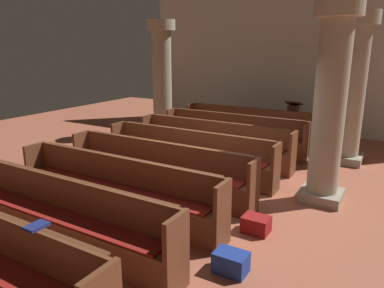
{
  "coord_description": "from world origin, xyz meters",
  "views": [
    {
      "loc": [
        3.13,
        -5.46,
        2.62
      ],
      "look_at": [
        -0.42,
        0.53,
        0.75
      ],
      "focal_mm": 34.11,
      "sensor_mm": 36.0,
      "label": 1
    }
  ],
  "objects_px": {
    "pew_row_6": "(58,213)",
    "pillar_aisle_rear": "(330,101)",
    "pew_row_1": "(233,132)",
    "pew_row_2": "(213,141)",
    "pillar_aisle_side": "(353,87)",
    "hymn_book": "(37,226)",
    "pew_row_3": "(188,152)",
    "kneeler_box_blue": "(231,262)",
    "pew_row_5": "(115,186)",
    "pew_row_0": "(249,124)",
    "lectern": "(292,122)",
    "pillar_far_side": "(162,77)",
    "kneeler_box_red": "(256,224)",
    "pew_row_4": "(157,167)"
  },
  "relations": [
    {
      "from": "pew_row_5",
      "to": "kneeler_box_blue",
      "type": "bearing_deg",
      "value": -11.47
    },
    {
      "from": "pew_row_0",
      "to": "kneeler_box_red",
      "type": "height_order",
      "value": "pew_row_0"
    },
    {
      "from": "lectern",
      "to": "pew_row_5",
      "type": "bearing_deg",
      "value": -97.64
    },
    {
      "from": "pew_row_0",
      "to": "lectern",
      "type": "bearing_deg",
      "value": 53.39
    },
    {
      "from": "pew_row_6",
      "to": "pillar_aisle_side",
      "type": "distance_m",
      "value": 6.67
    },
    {
      "from": "pew_row_0",
      "to": "pew_row_3",
      "type": "bearing_deg",
      "value": -90.0
    },
    {
      "from": "pew_row_0",
      "to": "pew_row_2",
      "type": "xyz_separation_m",
      "value": [
        0.0,
        -2.2,
        0.0
      ]
    },
    {
      "from": "pillar_far_side",
      "to": "pillar_aisle_rear",
      "type": "height_order",
      "value": "same"
    },
    {
      "from": "kneeler_box_blue",
      "to": "pew_row_2",
      "type": "bearing_deg",
      "value": 120.39
    },
    {
      "from": "pew_row_4",
      "to": "pew_row_6",
      "type": "distance_m",
      "value": 2.2
    },
    {
      "from": "pew_row_3",
      "to": "kneeler_box_red",
      "type": "bearing_deg",
      "value": -36.75
    },
    {
      "from": "pew_row_0",
      "to": "pillar_far_side",
      "type": "bearing_deg",
      "value": -169.71
    },
    {
      "from": "pew_row_6",
      "to": "pillar_aisle_rear",
      "type": "xyz_separation_m",
      "value": [
        2.67,
        3.4,
        1.25
      ]
    },
    {
      "from": "pew_row_2",
      "to": "pew_row_5",
      "type": "relative_size",
      "value": 1.0
    },
    {
      "from": "pew_row_5",
      "to": "pillar_far_side",
      "type": "height_order",
      "value": "pillar_far_side"
    },
    {
      "from": "pew_row_0",
      "to": "pillar_aisle_rear",
      "type": "bearing_deg",
      "value": -50.21
    },
    {
      "from": "pew_row_3",
      "to": "kneeler_box_blue",
      "type": "distance_m",
      "value": 3.46
    },
    {
      "from": "pew_row_1",
      "to": "pillar_aisle_side",
      "type": "bearing_deg",
      "value": 10.17
    },
    {
      "from": "hymn_book",
      "to": "kneeler_box_red",
      "type": "height_order",
      "value": "hymn_book"
    },
    {
      "from": "hymn_book",
      "to": "lectern",
      "type": "bearing_deg",
      "value": 89.66
    },
    {
      "from": "pew_row_0",
      "to": "pillar_far_side",
      "type": "distance_m",
      "value": 2.94
    },
    {
      "from": "pew_row_2",
      "to": "pew_row_5",
      "type": "xyz_separation_m",
      "value": [
        0.0,
        -3.3,
        0.0
      ]
    },
    {
      "from": "pew_row_1",
      "to": "pew_row_6",
      "type": "distance_m",
      "value": 5.5
    },
    {
      "from": "pew_row_2",
      "to": "pillar_aisle_side",
      "type": "xyz_separation_m",
      "value": [
        2.67,
        1.58,
        1.25
      ]
    },
    {
      "from": "pew_row_4",
      "to": "kneeler_box_blue",
      "type": "height_order",
      "value": "pew_row_4"
    },
    {
      "from": "pew_row_4",
      "to": "pillar_far_side",
      "type": "bearing_deg",
      "value": 123.71
    },
    {
      "from": "kneeler_box_red",
      "to": "pew_row_2",
      "type": "bearing_deg",
      "value": 128.22
    },
    {
      "from": "pew_row_5",
      "to": "pillar_far_side",
      "type": "bearing_deg",
      "value": 117.53
    },
    {
      "from": "pew_row_3",
      "to": "pew_row_5",
      "type": "bearing_deg",
      "value": -90.0
    },
    {
      "from": "pew_row_3",
      "to": "pillar_aisle_rear",
      "type": "height_order",
      "value": "pillar_aisle_rear"
    },
    {
      "from": "pew_row_5",
      "to": "kneeler_box_blue",
      "type": "relative_size",
      "value": 9.61
    },
    {
      "from": "pew_row_5",
      "to": "hymn_book",
      "type": "distance_m",
      "value": 2.23
    },
    {
      "from": "pillar_far_side",
      "to": "lectern",
      "type": "bearing_deg",
      "value": 25.6
    },
    {
      "from": "pew_row_5",
      "to": "kneeler_box_blue",
      "type": "xyz_separation_m",
      "value": [
        2.2,
        -0.45,
        -0.37
      ]
    },
    {
      "from": "pillar_aisle_side",
      "to": "pew_row_2",
      "type": "bearing_deg",
      "value": -149.39
    },
    {
      "from": "pew_row_3",
      "to": "pillar_aisle_rear",
      "type": "relative_size",
      "value": 1.13
    },
    {
      "from": "pew_row_1",
      "to": "pew_row_5",
      "type": "relative_size",
      "value": 1.0
    },
    {
      "from": "pew_row_4",
      "to": "pew_row_5",
      "type": "height_order",
      "value": "same"
    },
    {
      "from": "pew_row_0",
      "to": "lectern",
      "type": "distance_m",
      "value": 1.51
    },
    {
      "from": "pillar_aisle_side",
      "to": "pew_row_1",
      "type": "bearing_deg",
      "value": -169.83
    },
    {
      "from": "pew_row_2",
      "to": "pillar_aisle_side",
      "type": "height_order",
      "value": "pillar_aisle_side"
    },
    {
      "from": "pew_row_6",
      "to": "lectern",
      "type": "bearing_deg",
      "value": 83.43
    },
    {
      "from": "pew_row_0",
      "to": "hymn_book",
      "type": "relative_size",
      "value": 17.85
    },
    {
      "from": "pillar_aisle_side",
      "to": "hymn_book",
      "type": "relative_size",
      "value": 15.82
    },
    {
      "from": "pew_row_1",
      "to": "hymn_book",
      "type": "relative_size",
      "value": 17.85
    },
    {
      "from": "pillar_aisle_rear",
      "to": "kneeler_box_blue",
      "type": "distance_m",
      "value": 3.22
    },
    {
      "from": "pew_row_3",
      "to": "pillar_far_side",
      "type": "xyz_separation_m",
      "value": [
        -2.62,
        2.82,
        1.25
      ]
    },
    {
      "from": "pew_row_3",
      "to": "pew_row_6",
      "type": "relative_size",
      "value": 1.0
    },
    {
      "from": "hymn_book",
      "to": "pew_row_2",
      "type": "bearing_deg",
      "value": 99.07
    },
    {
      "from": "pew_row_1",
      "to": "pew_row_2",
      "type": "distance_m",
      "value": 1.1
    }
  ]
}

